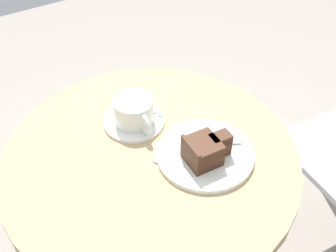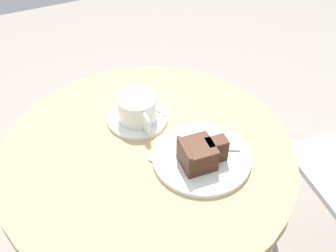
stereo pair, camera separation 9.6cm
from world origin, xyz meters
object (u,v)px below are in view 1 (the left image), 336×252
at_px(cake_plate, 205,154).
at_px(cake_slice, 205,150).
at_px(fork, 218,141).
at_px(saucer, 134,121).
at_px(napkin, 190,153).
at_px(teaspoon, 149,111).
at_px(coffee_cup, 134,111).

xyz_separation_m(cake_plate, cake_slice, (0.02, -0.01, 0.03)).
relative_size(cake_slice, fork, 0.80).
bearing_deg(saucer, fork, 36.64).
bearing_deg(cake_slice, saucer, -160.51).
height_order(fork, napkin, fork).
height_order(cake_plate, cake_slice, cake_slice).
distance_m(cake_plate, fork, 0.05).
height_order(teaspoon, fork, fork).
xyz_separation_m(saucer, fork, (0.17, 0.13, 0.01)).
height_order(coffee_cup, fork, coffee_cup).
relative_size(coffee_cup, cake_slice, 1.24).
relative_size(cake_slice, napkin, 0.61).
bearing_deg(cake_plate, saucer, -155.18).
height_order(cake_plate, napkin, cake_plate).
bearing_deg(cake_slice, coffee_cup, -159.98).
bearing_deg(teaspoon, cake_plate, -28.67).
xyz_separation_m(saucer, cake_plate, (0.18, 0.08, 0.00)).
bearing_deg(saucer, cake_plate, 24.82).
relative_size(teaspoon, cake_slice, 0.86).
distance_m(coffee_cup, napkin, 0.17).
bearing_deg(teaspoon, saucer, -121.37).
height_order(teaspoon, napkin, teaspoon).
bearing_deg(cake_slice, fork, 114.96).
distance_m(coffee_cup, teaspoon, 0.06).
xyz_separation_m(coffee_cup, cake_slice, (0.19, 0.07, -0.00)).
relative_size(coffee_cup, cake_plate, 0.58).
distance_m(cake_slice, fork, 0.07).
height_order(cake_slice, napkin, cake_slice).
height_order(saucer, teaspoon, teaspoon).
bearing_deg(napkin, cake_plate, 49.11).
xyz_separation_m(coffee_cup, cake_plate, (0.18, 0.08, -0.04)).
bearing_deg(fork, saucer, 154.02).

